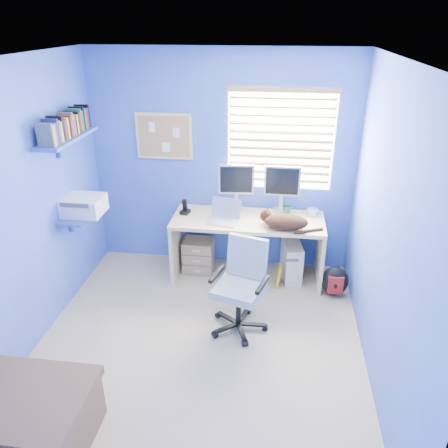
# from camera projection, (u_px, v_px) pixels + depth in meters

# --- Properties ---
(floor) EXTENTS (3.00, 3.20, 0.00)m
(floor) POSITION_uv_depth(u_px,v_px,m) (199.00, 345.00, 4.07)
(floor) COLOR #BFAA8F
(floor) RESTS_ON ground
(ceiling) EXTENTS (3.00, 3.20, 0.00)m
(ceiling) POSITION_uv_depth(u_px,v_px,m) (190.00, 59.00, 2.99)
(ceiling) COLOR white
(ceiling) RESTS_ON wall_back
(wall_back) EXTENTS (3.00, 0.01, 2.50)m
(wall_back) POSITION_uv_depth(u_px,v_px,m) (222.00, 164.00, 4.96)
(wall_back) COLOR #3B4FC3
(wall_back) RESTS_ON ground
(wall_front) EXTENTS (3.00, 0.01, 2.50)m
(wall_front) POSITION_uv_depth(u_px,v_px,m) (133.00, 366.00, 2.10)
(wall_front) COLOR #3B4FC3
(wall_front) RESTS_ON ground
(wall_left) EXTENTS (0.01, 3.20, 2.50)m
(wall_left) POSITION_uv_depth(u_px,v_px,m) (22.00, 214.00, 3.70)
(wall_left) COLOR #3B4FC3
(wall_left) RESTS_ON ground
(wall_right) EXTENTS (0.01, 3.20, 2.50)m
(wall_right) POSITION_uv_depth(u_px,v_px,m) (387.00, 235.00, 3.35)
(wall_right) COLOR #3B4FC3
(wall_right) RESTS_ON ground
(desk) EXTENTS (1.68, 0.65, 0.74)m
(desk) POSITION_uv_depth(u_px,v_px,m) (247.00, 248.00, 4.99)
(desk) COLOR tan
(desk) RESTS_ON floor
(laptop) EXTENTS (0.37, 0.32, 0.22)m
(laptop) POSITION_uv_depth(u_px,v_px,m) (223.00, 213.00, 4.71)
(laptop) COLOR silver
(laptop) RESTS_ON desk
(monitor_left) EXTENTS (0.41, 0.16, 0.54)m
(monitor_left) POSITION_uv_depth(u_px,v_px,m) (236.00, 187.00, 4.96)
(monitor_left) COLOR silver
(monitor_left) RESTS_ON desk
(monitor_right) EXTENTS (0.40, 0.12, 0.54)m
(monitor_right) POSITION_uv_depth(u_px,v_px,m) (282.00, 189.00, 4.91)
(monitor_right) COLOR silver
(monitor_right) RESTS_ON desk
(phone) EXTENTS (0.12, 0.13, 0.17)m
(phone) POSITION_uv_depth(u_px,v_px,m) (185.00, 207.00, 4.92)
(phone) COLOR black
(phone) RESTS_ON desk
(mug) EXTENTS (0.10, 0.09, 0.10)m
(mug) POSITION_uv_depth(u_px,v_px,m) (287.00, 210.00, 4.93)
(mug) COLOR #1B5E47
(mug) RESTS_ON desk
(cd_spindle) EXTENTS (0.13, 0.13, 0.07)m
(cd_spindle) POSITION_uv_depth(u_px,v_px,m) (313.00, 212.00, 4.90)
(cd_spindle) COLOR silver
(cd_spindle) RESTS_ON desk
(cat) EXTENTS (0.51, 0.41, 0.16)m
(cat) POSITION_uv_depth(u_px,v_px,m) (286.00, 222.00, 4.56)
(cat) COLOR black
(cat) RESTS_ON desk
(tower_pc) EXTENTS (0.26, 0.46, 0.45)m
(tower_pc) POSITION_uv_depth(u_px,v_px,m) (291.00, 260.00, 5.03)
(tower_pc) COLOR beige
(tower_pc) RESTS_ON floor
(drawer_boxes) EXTENTS (0.35, 0.28, 0.41)m
(drawer_boxes) POSITION_uv_depth(u_px,v_px,m) (199.00, 255.00, 5.18)
(drawer_boxes) COLOR tan
(drawer_boxes) RESTS_ON floor
(yellow_book) EXTENTS (0.03, 0.17, 0.24)m
(yellow_book) POSITION_uv_depth(u_px,v_px,m) (278.00, 276.00, 4.91)
(yellow_book) COLOR yellow
(yellow_book) RESTS_ON floor
(backpack) EXTENTS (0.30, 0.23, 0.34)m
(backpack) POSITION_uv_depth(u_px,v_px,m) (335.00, 281.00, 4.73)
(backpack) COLOR black
(backpack) RESTS_ON floor
(bed_corner) EXTENTS (0.95, 0.67, 0.46)m
(bed_corner) POSITION_uv_depth(u_px,v_px,m) (20.00, 420.00, 3.03)
(bed_corner) COLOR brown
(bed_corner) RESTS_ON floor
(office_chair) EXTENTS (0.65, 0.65, 0.90)m
(office_chair) POSITION_uv_depth(u_px,v_px,m) (240.00, 297.00, 4.18)
(office_chair) COLOR black
(office_chair) RESTS_ON floor
(window_blinds) EXTENTS (1.15, 0.05, 1.10)m
(window_blinds) POSITION_uv_depth(u_px,v_px,m) (281.00, 141.00, 4.73)
(window_blinds) COLOR white
(window_blinds) RESTS_ON ground
(corkboard) EXTENTS (0.64, 0.02, 0.52)m
(corkboard) POSITION_uv_depth(u_px,v_px,m) (164.00, 136.00, 4.89)
(corkboard) COLOR tan
(corkboard) RESTS_ON ground
(wall_shelves) EXTENTS (0.42, 0.90, 1.05)m
(wall_shelves) POSITION_uv_depth(u_px,v_px,m) (74.00, 167.00, 4.28)
(wall_shelves) COLOR #324CAD
(wall_shelves) RESTS_ON ground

